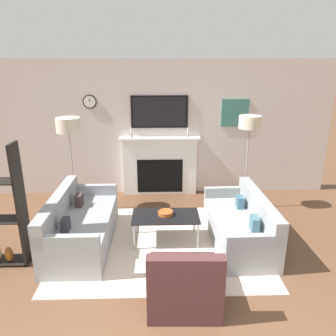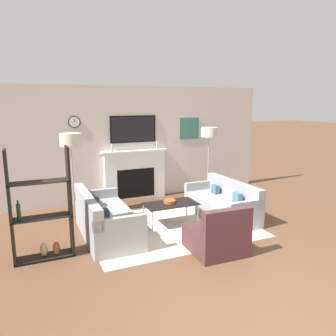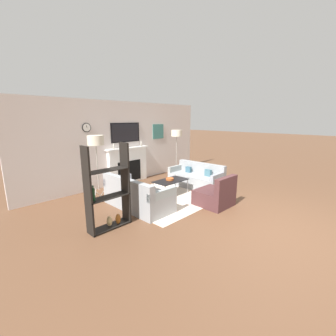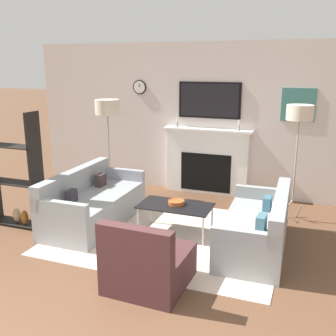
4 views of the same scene
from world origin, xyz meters
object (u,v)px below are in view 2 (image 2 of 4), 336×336
Objects in this scene: couch_right at (223,205)px; coffee_table at (171,205)px; shelf_unit at (42,213)px; decorative_bowl at (170,201)px; armchair at (217,237)px; floor_lamp_left at (71,141)px; couch_left at (105,221)px; floor_lamp_right at (209,134)px.

couch_right reaches higher than coffee_table.
couch_right is at bearing 7.12° from shelf_unit.
couch_right is 7.43× the size of decorative_bowl.
armchair reaches higher than decorative_bowl.
decorative_bowl is at bearing -33.54° from floor_lamp_left.
armchair is (1.46, -1.32, -0.03)m from couch_left.
armchair is at bearing -54.11° from floor_lamp_left.
couch_left is 1.79m from floor_lamp_left.
floor_lamp_left is 1.03× the size of shelf_unit.
couch_right is at bearing 0.01° from couch_left.
armchair is (-0.97, -1.32, -0.02)m from couch_right.
floor_lamp_right is at bearing 36.02° from decorative_bowl.
armchair reaches higher than coffee_table.
floor_lamp_left is at bearing 106.61° from couch_left.
couch_left reaches higher than couch_right.
floor_lamp_right is 4.23m from shelf_unit.
decorative_bowl reaches higher than coffee_table.
couch_left is at bearing -156.80° from floor_lamp_right.
floor_lamp_right is at bearing 23.20° from couch_left.
coffee_table is (-1.14, 0.06, 0.13)m from couch_right.
coffee_table is (-0.17, 1.38, 0.14)m from armchair.
shelf_unit is at bearing -167.92° from coffee_table.
coffee_table is 0.58× the size of floor_lamp_right.
decorative_bowl is 2.26m from floor_lamp_left.
floor_lamp_right reaches higher than armchair.
couch_left is at bearing -177.15° from coffee_table.
floor_lamp_right is (3.13, 0.00, 0.02)m from floor_lamp_left.
couch_left is 2.42m from couch_right.
floor_lamp_right is 1.04× the size of shelf_unit.
couch_left is 2.16× the size of armchair.
armchair is 3.37m from floor_lamp_left.
couch_right is at bearing -3.18° from coffee_table.
couch_left is at bearing -179.99° from couch_right.
armchair reaches higher than couch_left.
decorative_bowl is (-1.14, 0.10, 0.19)m from couch_right.
floor_lamp_right reaches higher than couch_right.
couch_right is 2.08× the size of armchair.
floor_lamp_left is at bearing 145.51° from coffee_table.
shelf_unit is (-2.31, -0.54, 0.27)m from decorative_bowl.
shelf_unit reaches higher than decorative_bowl.
couch_left is 3.29m from floor_lamp_right.
couch_right is at bearing -23.16° from floor_lamp_left.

